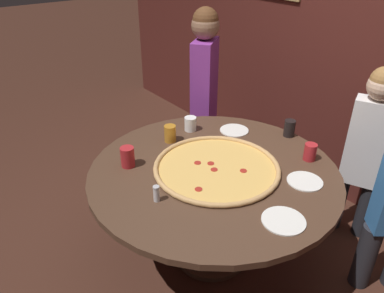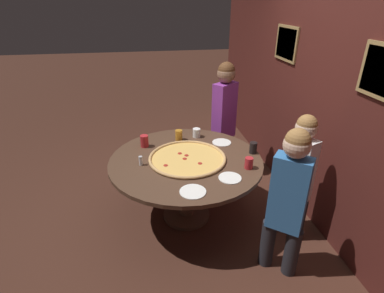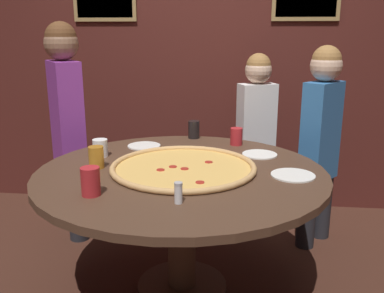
# 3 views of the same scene
# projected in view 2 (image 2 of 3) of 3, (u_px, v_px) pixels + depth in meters

# --- Properties ---
(ground_plane) EXTENTS (24.00, 24.00, 0.00)m
(ground_plane) POSITION_uv_depth(u_px,v_px,m) (186.00, 215.00, 3.43)
(ground_plane) COLOR #422319
(back_wall) EXTENTS (6.40, 0.08, 2.60)m
(back_wall) POSITION_uv_depth(u_px,v_px,m) (319.00, 99.00, 3.06)
(back_wall) COLOR #4C1E19
(back_wall) RESTS_ON ground_plane
(dining_table) EXTENTS (1.58, 1.58, 0.74)m
(dining_table) POSITION_uv_depth(u_px,v_px,m) (186.00, 170.00, 3.16)
(dining_table) COLOR #4C3323
(dining_table) RESTS_ON ground_plane
(giant_pizza) EXTENTS (0.80, 0.80, 0.03)m
(giant_pizza) POSITION_uv_depth(u_px,v_px,m) (187.00, 158.00, 3.09)
(giant_pizza) COLOR #EAB75B
(giant_pizza) RESTS_ON dining_table
(drink_cup_by_shaker) EXTENTS (0.08, 0.08, 0.12)m
(drink_cup_by_shaker) POSITION_uv_depth(u_px,v_px,m) (179.00, 135.00, 3.49)
(drink_cup_by_shaker) COLOR #BC7A23
(drink_cup_by_shaker) RESTS_ON dining_table
(drink_cup_near_right) EXTENTS (0.09, 0.09, 0.11)m
(drink_cup_near_right) POSITION_uv_depth(u_px,v_px,m) (197.00, 133.00, 3.57)
(drink_cup_near_right) COLOR white
(drink_cup_near_right) RESTS_ON dining_table
(drink_cup_far_right) EXTENTS (0.08, 0.08, 0.11)m
(drink_cup_far_right) POSITION_uv_depth(u_px,v_px,m) (249.00, 163.00, 2.90)
(drink_cup_far_right) COLOR #B22328
(drink_cup_far_right) RESTS_ON dining_table
(drink_cup_beside_pizza) EXTENTS (0.08, 0.08, 0.12)m
(drink_cup_beside_pizza) POSITION_uv_depth(u_px,v_px,m) (253.00, 148.00, 3.19)
(drink_cup_beside_pizza) COLOR black
(drink_cup_beside_pizza) RESTS_ON dining_table
(drink_cup_front_edge) EXTENTS (0.09, 0.09, 0.13)m
(drink_cup_front_edge) POSITION_uv_depth(u_px,v_px,m) (144.00, 141.00, 3.33)
(drink_cup_front_edge) COLOR #B22328
(drink_cup_front_edge) RESTS_ON dining_table
(white_plate_right_side) EXTENTS (0.23, 0.23, 0.01)m
(white_plate_right_side) POSITION_uv_depth(u_px,v_px,m) (193.00, 192.00, 2.57)
(white_plate_right_side) COLOR white
(white_plate_right_side) RESTS_ON dining_table
(white_plate_far_back) EXTENTS (0.22, 0.22, 0.01)m
(white_plate_far_back) POSITION_uv_depth(u_px,v_px,m) (222.00, 142.00, 3.44)
(white_plate_far_back) COLOR white
(white_plate_far_back) RESTS_ON dining_table
(white_plate_left_side) EXTENTS (0.21, 0.21, 0.01)m
(white_plate_left_side) POSITION_uv_depth(u_px,v_px,m) (230.00, 178.00, 2.76)
(white_plate_left_side) COLOR white
(white_plate_left_side) RESTS_ON dining_table
(condiment_shaker) EXTENTS (0.04, 0.04, 0.10)m
(condiment_shaker) POSITION_uv_depth(u_px,v_px,m) (141.00, 161.00, 2.96)
(condiment_shaker) COLOR silver
(condiment_shaker) RESTS_ON dining_table
(diner_centre_back) EXTENTS (0.34, 0.39, 1.54)m
(diner_centre_back) POSITION_uv_depth(u_px,v_px,m) (224.00, 113.00, 3.94)
(diner_centre_back) COLOR #232328
(diner_centre_back) RESTS_ON ground_plane
(diner_side_right) EXTENTS (0.32, 0.35, 1.39)m
(diner_side_right) POSITION_uv_depth(u_px,v_px,m) (288.00, 197.00, 2.43)
(diner_side_right) COLOR #232328
(diner_side_right) RESTS_ON ground_plane
(diner_far_right) EXTENTS (0.35, 0.24, 1.32)m
(diner_far_right) POSITION_uv_depth(u_px,v_px,m) (298.00, 171.00, 2.86)
(diner_far_right) COLOR #232328
(diner_far_right) RESTS_ON ground_plane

